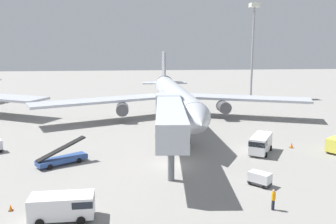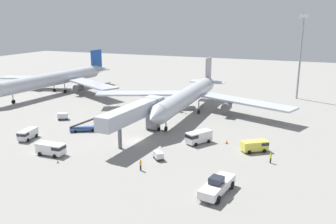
{
  "view_description": "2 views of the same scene",
  "coord_description": "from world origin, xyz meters",
  "px_view_note": "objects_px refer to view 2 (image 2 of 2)",
  "views": [
    {
      "loc": [
        -4.21,
        -39.07,
        13.83
      ],
      "look_at": [
        0.91,
        11.88,
        3.95
      ],
      "focal_mm": 37.81,
      "sensor_mm": 36.0,
      "label": 1
    },
    {
      "loc": [
        30.98,
        -58.72,
        23.14
      ],
      "look_at": [
        2.84,
        10.32,
        3.5
      ],
      "focal_mm": 38.39,
      "sensor_mm": 36.0,
      "label": 2
    }
  ],
  "objects_px": {
    "safety_cone_bravo": "(38,146)",
    "apron_light_mast": "(302,41)",
    "airplane_at_gate": "(189,95)",
    "safety_cone_charlie": "(58,161)",
    "airplane_background": "(57,79)",
    "service_van_far_right": "(255,145)",
    "baggage_cart_rear_left": "(158,155)",
    "jet_bridge": "(136,113)",
    "ground_crew_worker_foreground": "(141,165)",
    "pushback_tug": "(217,186)",
    "ground_crew_worker_midground": "(271,158)",
    "service_van_mid_left": "(198,137)",
    "service_van_near_right": "(51,148)",
    "service_van_rear_right": "(27,134)",
    "baggage_cart_mid_center": "(63,116)",
    "belt_loader_truck": "(84,128)",
    "safety_cone_alpha": "(227,142)"
  },
  "relations": [
    {
      "from": "service_van_near_right",
      "to": "airplane_background",
      "type": "height_order",
      "value": "airplane_background"
    },
    {
      "from": "service_van_mid_left",
      "to": "ground_crew_worker_foreground",
      "type": "xyz_separation_m",
      "value": [
        -4.52,
        -15.41,
        -0.35
      ]
    },
    {
      "from": "service_van_rear_right",
      "to": "baggage_cart_mid_center",
      "type": "distance_m",
      "value": 14.44
    },
    {
      "from": "ground_crew_worker_midground",
      "to": "airplane_background",
      "type": "distance_m",
      "value": 77.16
    },
    {
      "from": "airplane_background",
      "to": "service_van_far_right",
      "type": "bearing_deg",
      "value": -23.55
    },
    {
      "from": "ground_crew_worker_foreground",
      "to": "airplane_at_gate",
      "type": "bearing_deg",
      "value": 96.8
    },
    {
      "from": "service_van_far_right",
      "to": "baggage_cart_rear_left",
      "type": "bearing_deg",
      "value": -145.64
    },
    {
      "from": "ground_crew_worker_foreground",
      "to": "safety_cone_charlie",
      "type": "height_order",
      "value": "ground_crew_worker_foreground"
    },
    {
      "from": "safety_cone_bravo",
      "to": "safety_cone_alpha",
      "type": "bearing_deg",
      "value": 25.73
    },
    {
      "from": "baggage_cart_rear_left",
      "to": "safety_cone_charlie",
      "type": "distance_m",
      "value": 16.61
    },
    {
      "from": "service_van_near_right",
      "to": "service_van_rear_right",
      "type": "height_order",
      "value": "service_van_near_right"
    },
    {
      "from": "baggage_cart_rear_left",
      "to": "service_van_far_right",
      "type": "bearing_deg",
      "value": 34.36
    },
    {
      "from": "service_van_rear_right",
      "to": "ground_crew_worker_foreground",
      "type": "xyz_separation_m",
      "value": [
        27.13,
        -4.91,
        -0.16
      ]
    },
    {
      "from": "baggage_cart_mid_center",
      "to": "baggage_cart_rear_left",
      "type": "xyz_separation_m",
      "value": [
        30.5,
        -13.88,
        -0.12
      ]
    },
    {
      "from": "service_van_mid_left",
      "to": "apron_light_mast",
      "type": "distance_m",
      "value": 53.08
    },
    {
      "from": "safety_cone_charlie",
      "to": "belt_loader_truck",
      "type": "bearing_deg",
      "value": 110.59
    },
    {
      "from": "airplane_at_gate",
      "to": "airplane_background",
      "type": "bearing_deg",
      "value": 169.76
    },
    {
      "from": "pushback_tug",
      "to": "service_van_mid_left",
      "type": "distance_m",
      "value": 20.3
    },
    {
      "from": "service_van_far_right",
      "to": "baggage_cart_mid_center",
      "type": "height_order",
      "value": "service_van_far_right"
    },
    {
      "from": "apron_light_mast",
      "to": "service_van_rear_right",
      "type": "bearing_deg",
      "value": -128.44
    },
    {
      "from": "jet_bridge",
      "to": "pushback_tug",
      "type": "bearing_deg",
      "value": -38.37
    },
    {
      "from": "ground_crew_worker_midground",
      "to": "apron_light_mast",
      "type": "distance_m",
      "value": 55.5
    },
    {
      "from": "pushback_tug",
      "to": "baggage_cart_rear_left",
      "type": "height_order",
      "value": "pushback_tug"
    },
    {
      "from": "airplane_background",
      "to": "safety_cone_alpha",
      "type": "bearing_deg",
      "value": -23.77
    },
    {
      "from": "pushback_tug",
      "to": "safety_cone_bravo",
      "type": "relative_size",
      "value": 13.76
    },
    {
      "from": "belt_loader_truck",
      "to": "airplane_background",
      "type": "xyz_separation_m",
      "value": [
        -31.07,
        30.47,
        3.82
      ]
    },
    {
      "from": "service_van_near_right",
      "to": "safety_cone_alpha",
      "type": "height_order",
      "value": "service_van_near_right"
    },
    {
      "from": "service_van_far_right",
      "to": "safety_cone_charlie",
      "type": "height_order",
      "value": "service_van_far_right"
    },
    {
      "from": "safety_cone_bravo",
      "to": "airplane_background",
      "type": "bearing_deg",
      "value": 124.63
    },
    {
      "from": "ground_crew_worker_foreground",
      "to": "pushback_tug",
      "type": "bearing_deg",
      "value": -13.07
    },
    {
      "from": "service_van_mid_left",
      "to": "safety_cone_bravo",
      "type": "bearing_deg",
      "value": -153.31
    },
    {
      "from": "jet_bridge",
      "to": "service_van_far_right",
      "type": "height_order",
      "value": "jet_bridge"
    },
    {
      "from": "service_van_near_right",
      "to": "service_van_far_right",
      "type": "distance_m",
      "value": 35.82
    },
    {
      "from": "jet_bridge",
      "to": "baggage_cart_rear_left",
      "type": "bearing_deg",
      "value": -44.2
    },
    {
      "from": "service_van_near_right",
      "to": "airplane_at_gate",
      "type": "bearing_deg",
      "value": 69.89
    },
    {
      "from": "baggage_cart_rear_left",
      "to": "ground_crew_worker_foreground",
      "type": "bearing_deg",
      "value": -98.06
    },
    {
      "from": "jet_bridge",
      "to": "baggage_cart_mid_center",
      "type": "bearing_deg",
      "value": 165.08
    },
    {
      "from": "belt_loader_truck",
      "to": "ground_crew_worker_foreground",
      "type": "bearing_deg",
      "value": -34.15
    },
    {
      "from": "ground_crew_worker_midground",
      "to": "airplane_background",
      "type": "relative_size",
      "value": 0.03
    },
    {
      "from": "jet_bridge",
      "to": "baggage_cart_rear_left",
      "type": "height_order",
      "value": "jet_bridge"
    },
    {
      "from": "belt_loader_truck",
      "to": "safety_cone_alpha",
      "type": "distance_m",
      "value": 29.85
    },
    {
      "from": "ground_crew_worker_midground",
      "to": "safety_cone_bravo",
      "type": "bearing_deg",
      "value": -167.93
    },
    {
      "from": "service_van_mid_left",
      "to": "jet_bridge",
      "type": "bearing_deg",
      "value": -169.26
    },
    {
      "from": "service_van_mid_left",
      "to": "apron_light_mast",
      "type": "bearing_deg",
      "value": 72.66
    },
    {
      "from": "safety_cone_bravo",
      "to": "apron_light_mast",
      "type": "relative_size",
      "value": 0.02
    },
    {
      "from": "ground_crew_worker_foreground",
      "to": "apron_light_mast",
      "type": "bearing_deg",
      "value": 72.89
    },
    {
      "from": "airplane_at_gate",
      "to": "safety_cone_charlie",
      "type": "bearing_deg",
      "value": -104.35
    },
    {
      "from": "airplane_at_gate",
      "to": "pushback_tug",
      "type": "xyz_separation_m",
      "value": [
        17.26,
        -38.6,
        -3.39
      ]
    },
    {
      "from": "belt_loader_truck",
      "to": "ground_crew_worker_foreground",
      "type": "height_order",
      "value": "belt_loader_truck"
    },
    {
      "from": "airplane_at_gate",
      "to": "ground_crew_worker_foreground",
      "type": "bearing_deg",
      "value": -83.2
    }
  ]
}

